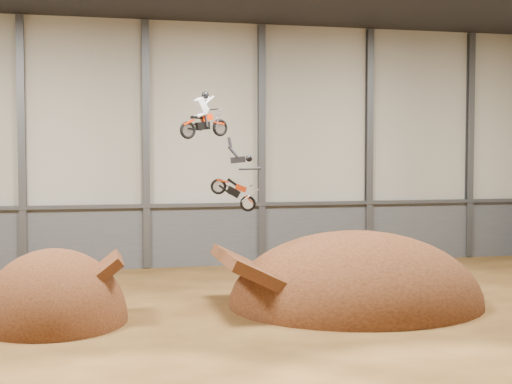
% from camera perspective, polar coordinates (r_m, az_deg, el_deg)
% --- Properties ---
extents(floor, '(40.00, 40.00, 0.00)m').
position_cam_1_polar(floor, '(27.13, 0.65, -10.71)').
color(floor, '#4A2E13').
rests_on(floor, ground).
extents(back_wall, '(40.00, 0.10, 14.00)m').
position_cam_1_polar(back_wall, '(41.10, -4.17, 3.79)').
color(back_wall, '#B8B4A3').
rests_on(back_wall, ground).
extents(lower_band_back, '(39.80, 0.18, 3.50)m').
position_cam_1_polar(lower_band_back, '(41.27, -4.12, -3.52)').
color(lower_band_back, '#505357').
rests_on(lower_band_back, ground).
extents(steel_rail, '(39.80, 0.35, 0.20)m').
position_cam_1_polar(steel_rail, '(40.95, -4.10, -1.04)').
color(steel_rail, '#47494F').
rests_on(steel_rail, lower_band_back).
extents(steel_column_1, '(0.40, 0.36, 13.90)m').
position_cam_1_polar(steel_column_1, '(40.64, -18.24, 3.65)').
color(steel_column_1, '#47494F').
rests_on(steel_column_1, ground).
extents(steel_column_2, '(0.40, 0.36, 13.90)m').
position_cam_1_polar(steel_column_2, '(40.55, -8.80, 3.77)').
color(steel_column_2, '#47494F').
rests_on(steel_column_2, ground).
extents(steel_column_3, '(0.40, 0.36, 13.90)m').
position_cam_1_polar(steel_column_3, '(41.53, 0.44, 3.78)').
color(steel_column_3, '#47494F').
rests_on(steel_column_3, ground).
extents(steel_column_4, '(0.40, 0.36, 13.90)m').
position_cam_1_polar(steel_column_4, '(43.52, 9.04, 3.71)').
color(steel_column_4, '#47494F').
rests_on(steel_column_4, ground).
extents(steel_column_5, '(0.40, 0.36, 13.90)m').
position_cam_1_polar(steel_column_5, '(46.40, 16.73, 3.58)').
color(steel_column_5, '#47494F').
rests_on(steel_column_5, ground).
extents(takeoff_ramp, '(5.65, 6.51, 5.65)m').
position_cam_1_polar(takeoff_ramp, '(28.94, -15.87, -9.96)').
color(takeoff_ramp, '#3C1D0F').
rests_on(takeoff_ramp, ground).
extents(landing_ramp, '(10.98, 9.72, 6.34)m').
position_cam_1_polar(landing_ramp, '(31.32, 7.98, -8.88)').
color(landing_ramp, '#3C1D0F').
rests_on(landing_ramp, ground).
extents(fmx_rider_a, '(2.66, 1.81, 2.31)m').
position_cam_1_polar(fmx_rider_a, '(30.61, -4.13, 6.35)').
color(fmx_rider_a, red).
extents(fmx_rider_b, '(3.57, 1.85, 3.36)m').
position_cam_1_polar(fmx_rider_b, '(29.20, -2.15, 1.49)').
color(fmx_rider_b, red).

